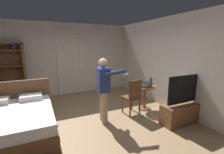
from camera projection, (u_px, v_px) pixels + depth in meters
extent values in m
plane|color=#997A56|center=(89.00, 125.00, 3.86)|extent=(6.22, 6.22, 0.00)
cube|color=silver|center=(66.00, 59.00, 6.14)|extent=(5.24, 0.12, 2.71)
cube|color=silver|center=(172.00, 64.00, 4.65)|extent=(0.12, 5.89, 2.71)
cube|color=white|center=(59.00, 68.00, 6.02)|extent=(0.08, 0.08, 2.05)
cube|color=white|center=(81.00, 67.00, 6.38)|extent=(0.08, 0.08, 2.05)
cube|color=white|center=(69.00, 40.00, 5.98)|extent=(0.93, 0.08, 0.08)
cube|color=brown|center=(13.00, 130.00, 3.31)|extent=(1.64, 1.95, 0.35)
cube|color=white|center=(11.00, 117.00, 3.25)|extent=(1.58, 1.89, 0.22)
cube|color=brown|center=(16.00, 100.00, 4.07)|extent=(1.64, 0.08, 1.02)
cube|color=white|center=(31.00, 97.00, 3.97)|extent=(0.50, 0.34, 0.12)
cube|color=brown|center=(25.00, 72.00, 5.39)|extent=(0.06, 0.32, 1.97)
cube|color=brown|center=(6.00, 43.00, 5.02)|extent=(0.90, 0.32, 0.04)
cube|color=brown|center=(11.00, 73.00, 5.35)|extent=(0.90, 0.02, 1.97)
cube|color=brown|center=(13.00, 95.00, 5.37)|extent=(0.84, 0.32, 0.03)
cylinder|color=#71CA75|center=(13.00, 92.00, 5.36)|extent=(0.08, 0.08, 0.14)
cube|color=brown|center=(11.00, 81.00, 5.27)|extent=(0.84, 0.32, 0.03)
cube|color=brown|center=(9.00, 66.00, 5.17)|extent=(0.84, 0.32, 0.03)
cube|color=brown|center=(7.00, 51.00, 5.07)|extent=(0.84, 0.32, 0.03)
cylinder|color=purple|center=(13.00, 48.00, 5.12)|extent=(0.08, 0.08, 0.14)
cube|color=brown|center=(184.00, 113.00, 3.98)|extent=(1.25, 0.40, 0.49)
cube|color=black|center=(187.00, 89.00, 3.83)|extent=(1.16, 0.05, 0.67)
cube|color=#274D5E|center=(186.00, 88.00, 3.86)|extent=(1.10, 0.01, 0.61)
cylinder|color=brown|center=(145.00, 98.00, 4.79)|extent=(0.08, 0.08, 0.67)
cylinder|color=brown|center=(144.00, 108.00, 4.86)|extent=(0.40, 0.40, 0.03)
cylinder|color=brown|center=(145.00, 87.00, 4.72)|extent=(0.67, 0.67, 0.03)
cube|color=black|center=(144.00, 86.00, 4.71)|extent=(0.33, 0.24, 0.02)
cube|color=black|center=(147.00, 83.00, 4.58)|extent=(0.33, 0.21, 0.06)
cube|color=navy|center=(147.00, 83.00, 4.58)|extent=(0.30, 0.18, 0.05)
cylinder|color=#32450F|center=(151.00, 83.00, 4.68)|extent=(0.06, 0.06, 0.23)
cylinder|color=#32450F|center=(151.00, 78.00, 4.66)|extent=(0.03, 0.03, 0.06)
cylinder|color=brown|center=(132.00, 103.00, 4.71)|extent=(0.04, 0.04, 0.45)
cylinder|color=brown|center=(123.00, 105.00, 4.53)|extent=(0.04, 0.04, 0.45)
cylinder|color=brown|center=(140.00, 106.00, 4.43)|extent=(0.04, 0.04, 0.45)
cylinder|color=brown|center=(130.00, 109.00, 4.25)|extent=(0.04, 0.04, 0.45)
cube|color=brown|center=(131.00, 97.00, 4.43)|extent=(0.47, 0.47, 0.04)
cube|color=brown|center=(136.00, 89.00, 4.24)|extent=(0.42, 0.09, 0.50)
cylinder|color=tan|center=(103.00, 105.00, 4.07)|extent=(0.15, 0.15, 0.80)
cylinder|color=tan|center=(105.00, 108.00, 3.86)|extent=(0.15, 0.15, 0.80)
cube|color=navy|center=(103.00, 80.00, 3.83)|extent=(0.33, 0.44, 0.57)
sphere|color=#D8AD8C|center=(103.00, 63.00, 3.75)|extent=(0.22, 0.22, 0.22)
cylinder|color=navy|center=(105.00, 74.00, 4.05)|extent=(0.33, 0.14, 0.46)
cylinder|color=navy|center=(116.00, 73.00, 3.64)|extent=(0.50, 0.17, 0.17)
cube|color=white|center=(126.00, 74.00, 3.69)|extent=(0.12, 0.06, 0.04)
cube|color=black|center=(32.00, 105.00, 4.71)|extent=(0.51, 0.40, 0.34)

